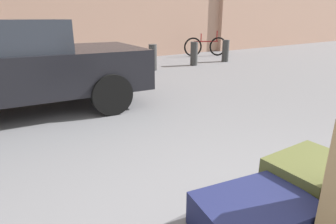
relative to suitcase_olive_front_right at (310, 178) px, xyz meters
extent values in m
cylinder|color=black|center=(0.09, 0.17, -0.35)|extent=(0.24, 0.06, 0.24)
cube|color=#4C5128|center=(0.00, 0.00, 0.00)|extent=(0.53, 0.41, 0.26)
cube|color=#191E47|center=(-0.55, -0.01, -0.03)|extent=(0.67, 0.54, 0.20)
cube|color=black|center=(-1.27, 4.19, 0.17)|extent=(4.47, 2.24, 0.64)
cylinder|color=black|center=(0.23, 4.88, -0.15)|extent=(0.66, 0.29, 0.64)
cylinder|color=black|center=(0.05, 3.19, -0.15)|extent=(0.66, 0.29, 0.64)
torus|color=black|center=(5.51, 7.80, -0.11)|extent=(0.69, 0.32, 0.72)
torus|color=black|center=(6.47, 7.42, -0.11)|extent=(0.69, 0.32, 0.72)
cylinder|color=maroon|center=(5.99, 7.61, 0.09)|extent=(0.95, 0.40, 0.04)
cylinder|color=maroon|center=(5.80, 7.68, 0.24)|extent=(0.05, 0.05, 0.30)
cylinder|color=maroon|center=(6.41, 7.44, 0.29)|extent=(0.05, 0.05, 0.40)
cylinder|color=#383838|center=(2.64, 6.12, -0.11)|extent=(0.23, 0.23, 0.73)
cylinder|color=#383838|center=(4.16, 6.12, -0.11)|extent=(0.23, 0.23, 0.73)
cylinder|color=#383838|center=(5.56, 6.12, -0.11)|extent=(0.23, 0.23, 0.73)
camera|label=1|loc=(-1.64, -0.77, 0.98)|focal=30.13mm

